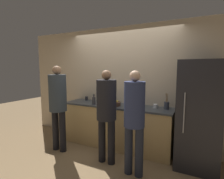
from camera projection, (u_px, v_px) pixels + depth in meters
name	position (u px, v px, depth m)	size (l,w,h in m)	color
ground_plane	(109.00, 152.00, 3.53)	(14.00, 14.00, 0.00)	#8C704C
wall_back	(122.00, 86.00, 3.94)	(5.20, 0.06, 2.60)	#C6B293
counter	(116.00, 125.00, 3.78)	(2.39, 0.62, 0.92)	tan
refrigerator	(199.00, 115.00, 2.94)	(0.67, 0.74, 1.82)	#232328
person_left	(58.00, 101.00, 3.51)	(0.35, 0.35, 1.74)	black
person_center	(106.00, 109.00, 3.05)	(0.35, 0.35, 1.66)	black
person_right	(134.00, 115.00, 2.68)	(0.32, 0.32, 1.66)	#232838
fruit_bowl	(113.00, 104.00, 3.63)	(0.31, 0.31, 0.12)	#4C3323
utensil_crock	(167.00, 105.00, 3.30)	(0.10, 0.10, 0.31)	#3D424C
bottle_dark	(94.00, 100.00, 3.75)	(0.07, 0.07, 0.22)	#333338
cup_black	(87.00, 98.00, 4.25)	(0.07, 0.07, 0.09)	#28282D
cup_white	(155.00, 106.00, 3.41)	(0.09, 0.09, 0.08)	white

